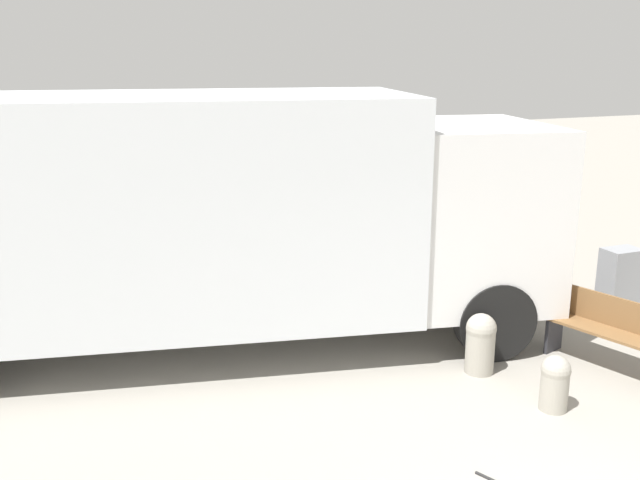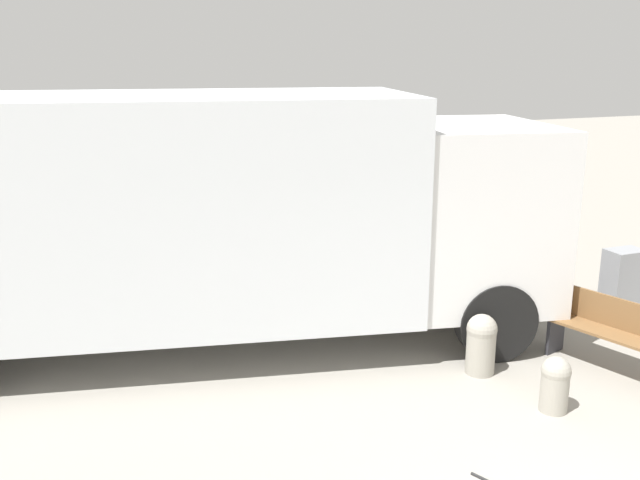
{
  "view_description": "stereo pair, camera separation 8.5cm",
  "coord_description": "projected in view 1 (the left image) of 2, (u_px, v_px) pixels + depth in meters",
  "views": [
    {
      "loc": [
        -3.65,
        -2.97,
        3.88
      ],
      "look_at": [
        -0.81,
        4.25,
        1.78
      ],
      "focal_mm": 40.0,
      "sensor_mm": 36.0,
      "label": 1
    },
    {
      "loc": [
        -3.57,
        -3.0,
        3.88
      ],
      "look_at": [
        -0.81,
        4.25,
        1.78
      ],
      "focal_mm": 40.0,
      "sensor_mm": 36.0,
      "label": 2
    }
  ],
  "objects": [
    {
      "name": "bollard_far_bench",
      "position": [
        480.0,
        341.0,
        8.71
      ],
      "size": [
        0.37,
        0.37,
        0.76
      ],
      "color": "#9E998C",
      "rests_on": "ground"
    },
    {
      "name": "utility_box",
      "position": [
        620.0,
        278.0,
        10.91
      ],
      "size": [
        0.56,
        0.39,
        0.93
      ],
      "color": "gray",
      "rests_on": "ground"
    },
    {
      "name": "delivery_truck",
      "position": [
        183.0,
        212.0,
        9.08
      ],
      "size": [
        9.71,
        4.18,
        3.33
      ],
      "rotation": [
        0.0,
        0.0,
        -0.19
      ],
      "color": "silver",
      "rests_on": "ground"
    },
    {
      "name": "park_bench",
      "position": [
        618.0,
        332.0,
        8.72
      ],
      "size": [
        0.92,
        1.79,
        0.91
      ],
      "rotation": [
        0.0,
        0.0,
        1.88
      ],
      "color": "brown",
      "rests_on": "ground"
    },
    {
      "name": "bollard_near_bench",
      "position": [
        555.0,
        381.0,
        7.82
      ],
      "size": [
        0.32,
        0.32,
        0.64
      ],
      "color": "#9E998C",
      "rests_on": "ground"
    }
  ]
}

